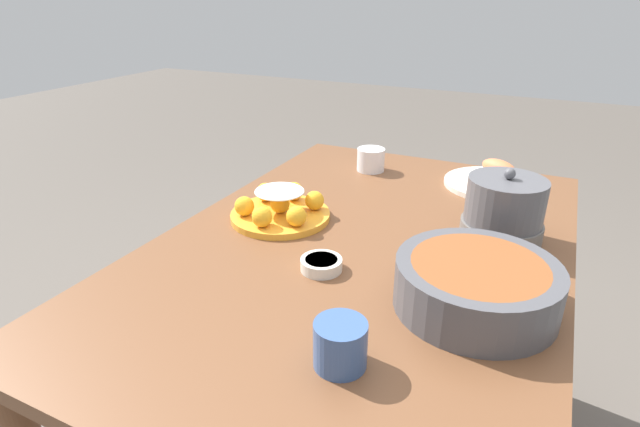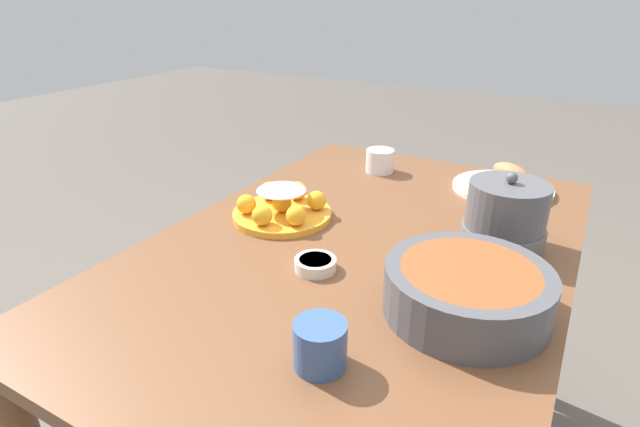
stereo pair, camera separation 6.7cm
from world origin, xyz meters
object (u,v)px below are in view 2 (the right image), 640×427
(serving_bowl, at_px, (467,289))
(warming_pot, at_px, (505,216))
(seafood_platter, at_px, (503,184))
(cup_far, at_px, (320,345))
(cake_plate, at_px, (282,207))
(dining_table, at_px, (360,283))
(sauce_bowl, at_px, (315,264))
(cup_near, at_px, (380,161))

(serving_bowl, bearing_deg, warming_pot, 178.82)
(serving_bowl, distance_m, warming_pot, 0.28)
(seafood_platter, relative_size, cup_far, 3.34)
(cake_plate, height_order, seafood_platter, cake_plate)
(dining_table, distance_m, sauce_bowl, 0.20)
(cup_far, relative_size, warming_pot, 0.46)
(seafood_platter, relative_size, warming_pot, 1.53)
(cup_near, bearing_deg, serving_bowl, 34.71)
(dining_table, relative_size, cup_near, 15.31)
(cup_near, distance_m, warming_pot, 0.53)
(cake_plate, height_order, cup_near, cake_plate)
(warming_pot, bearing_deg, seafood_platter, -169.44)
(serving_bowl, relative_size, warming_pot, 1.61)
(cake_plate, xyz_separation_m, sauce_bowl, (0.18, 0.20, -0.01))
(serving_bowl, distance_m, seafood_platter, 0.63)
(cake_plate, bearing_deg, cup_near, 170.17)
(seafood_platter, xyz_separation_m, cup_far, (0.86, -0.09, 0.02))
(cup_near, bearing_deg, seafood_platter, 93.90)
(dining_table, xyz_separation_m, cup_far, (0.39, 0.11, 0.14))
(cup_near, xyz_separation_m, cup_far, (0.84, 0.26, 0.00))
(dining_table, relative_size, seafood_platter, 4.80)
(sauce_bowl, xyz_separation_m, seafood_platter, (-0.63, 0.24, 0.00))
(seafood_platter, bearing_deg, sauce_bowl, -20.71)
(cup_far, height_order, warming_pot, warming_pot)
(serving_bowl, xyz_separation_m, seafood_platter, (-0.63, -0.06, -0.03))
(cake_plate, xyz_separation_m, cup_near, (-0.43, 0.07, 0.01))
(sauce_bowl, height_order, warming_pot, warming_pot)
(dining_table, height_order, cup_far, cup_far)
(serving_bowl, height_order, sauce_bowl, serving_bowl)
(sauce_bowl, xyz_separation_m, cup_near, (-0.60, -0.12, 0.02))
(seafood_platter, xyz_separation_m, cup_near, (0.02, -0.36, 0.02))
(dining_table, bearing_deg, warming_pot, 115.90)
(seafood_platter, height_order, warming_pot, warming_pot)
(cup_near, bearing_deg, cup_far, 17.51)
(sauce_bowl, height_order, cup_far, cup_far)
(dining_table, xyz_separation_m, serving_bowl, (0.15, 0.26, 0.15))
(cup_near, height_order, cup_far, cup_far)
(dining_table, relative_size, serving_bowl, 4.57)
(serving_bowl, xyz_separation_m, cup_far, (0.24, -0.15, -0.01))
(cake_plate, relative_size, cup_near, 2.87)
(serving_bowl, relative_size, seafood_platter, 1.05)
(warming_pot, bearing_deg, cake_plate, -77.83)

